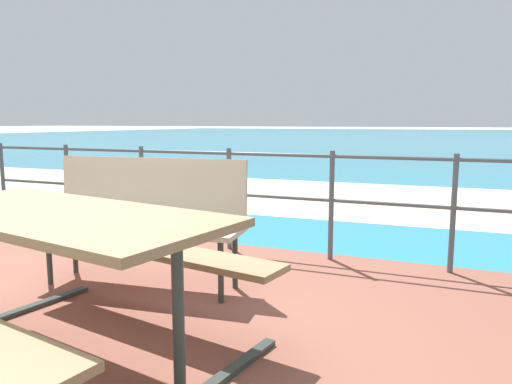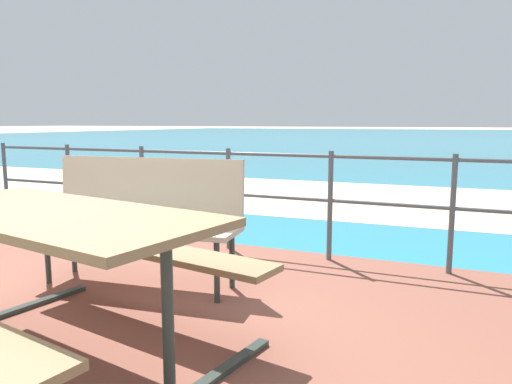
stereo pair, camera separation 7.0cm
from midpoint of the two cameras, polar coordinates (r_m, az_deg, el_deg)
ground_plane at (r=2.83m, az=-26.21°, el=-19.05°), size 240.00×240.00×0.00m
patio_paving at (r=2.82m, az=-26.25°, el=-18.51°), size 6.40×5.20×0.06m
sea_water at (r=41.66m, az=20.52°, el=6.09°), size 90.00×90.00×0.01m
beach_strip at (r=8.20m, az=8.97°, el=-0.57°), size 54.07×5.15×0.01m
picnic_table at (r=2.55m, az=-22.51°, el=-5.96°), size 2.03×1.76×0.78m
park_bench at (r=3.65m, az=-12.79°, el=-2.09°), size 1.55×0.58×0.94m
railing_fence at (r=4.53m, az=-2.86°, el=0.62°), size 5.94×0.04×0.96m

